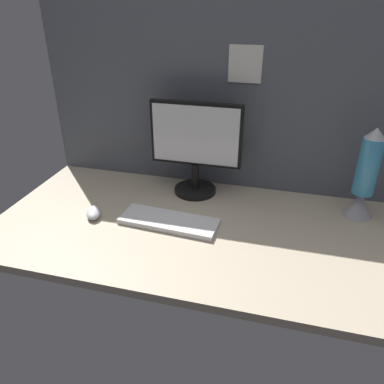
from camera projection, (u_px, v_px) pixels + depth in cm
name	position (u px, v px, depth cm)	size (l,w,h in cm)	color
ground_plane	(233.00, 232.00, 139.05)	(180.00, 80.00, 3.00)	tan
cubicle_wall_back	(252.00, 101.00, 152.43)	(180.00, 5.50, 75.87)	#565B66
monitor	(196.00, 145.00, 154.31)	(38.14, 18.00, 39.25)	black
keyboard	(169.00, 221.00, 140.68)	(37.00, 13.00, 2.00)	silver
mouse	(94.00, 213.00, 144.92)	(5.60, 9.60, 3.40)	silver
lava_lamp	(365.00, 181.00, 139.64)	(10.89, 10.89, 35.64)	#A5A5AD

